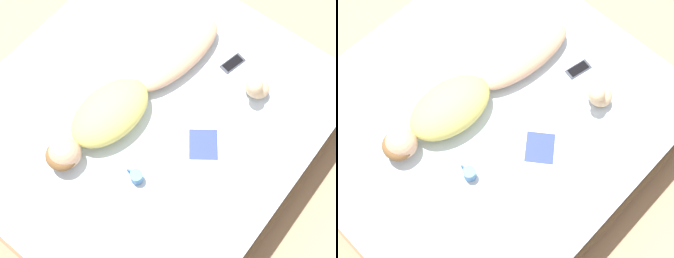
% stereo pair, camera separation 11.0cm
% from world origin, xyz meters
% --- Properties ---
extents(ground_plane, '(12.00, 12.00, 0.00)m').
position_xyz_m(ground_plane, '(0.00, 0.00, 0.00)').
color(ground_plane, '#9E8466').
extents(bed, '(1.93, 2.14, 0.47)m').
position_xyz_m(bed, '(0.00, 0.00, 0.23)').
color(bed, brown).
rests_on(bed, ground_plane).
extents(person, '(0.40, 1.37, 0.20)m').
position_xyz_m(person, '(0.11, -0.00, 0.57)').
color(person, tan).
rests_on(person, bed).
extents(open_magazine, '(0.57, 0.52, 0.01)m').
position_xyz_m(open_magazine, '(-0.49, -0.13, 0.48)').
color(open_magazine, silver).
rests_on(open_magazine, bed).
extents(coffee_mug, '(0.11, 0.07, 0.08)m').
position_xyz_m(coffee_mug, '(-0.22, 0.34, 0.52)').
color(coffee_mug, teal).
rests_on(coffee_mug, bed).
extents(cell_phone, '(0.10, 0.17, 0.01)m').
position_xyz_m(cell_phone, '(-0.21, -0.61, 0.48)').
color(cell_phone, '#333842').
rests_on(cell_phone, bed).
extents(plush_toy, '(0.15, 0.17, 0.20)m').
position_xyz_m(plush_toy, '(-0.44, -0.52, 0.56)').
color(plush_toy, '#D1B289').
rests_on(plush_toy, bed).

